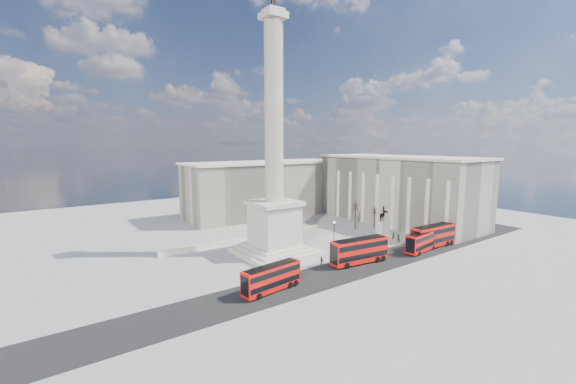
% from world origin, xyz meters
% --- Properties ---
extents(ground, '(180.00, 180.00, 0.00)m').
position_xyz_m(ground, '(0.00, 0.00, 0.00)').
color(ground, '#97958F').
rests_on(ground, ground).
extents(asphalt_road, '(120.00, 9.00, 0.01)m').
position_xyz_m(asphalt_road, '(5.00, -10.00, 0.00)').
color(asphalt_road, black).
rests_on(asphalt_road, ground).
extents(nelsons_column, '(14.00, 14.00, 49.85)m').
position_xyz_m(nelsons_column, '(0.00, 5.00, 12.92)').
color(nelsons_column, beige).
rests_on(nelsons_column, ground).
extents(balustrade_wall, '(40.00, 0.60, 1.10)m').
position_xyz_m(balustrade_wall, '(0.00, 16.00, 0.55)').
color(balustrade_wall, beige).
rests_on(balustrade_wall, ground).
extents(building_east, '(19.00, 46.00, 18.60)m').
position_xyz_m(building_east, '(45.00, 10.00, 9.32)').
color(building_east, '#B2A992').
rests_on(building_east, ground).
extents(building_northeast, '(51.00, 17.00, 16.60)m').
position_xyz_m(building_northeast, '(20.00, 40.00, 8.32)').
color(building_northeast, '#B2A992').
rests_on(building_northeast, ground).
extents(red_bus_a, '(10.13, 3.53, 4.02)m').
position_xyz_m(red_bus_a, '(-10.19, -9.99, 2.11)').
color(red_bus_a, red).
rests_on(red_bus_a, ground).
extents(red_bus_b, '(11.88, 4.02, 4.72)m').
position_xyz_m(red_bus_b, '(9.81, -8.88, 2.48)').
color(red_bus_b, red).
rests_on(red_bus_b, ground).
extents(red_bus_c, '(11.85, 3.26, 4.76)m').
position_xyz_m(red_bus_c, '(30.34, -10.67, 2.50)').
color(red_bus_c, red).
rests_on(red_bus_c, ground).
extents(red_bus_d, '(10.17, 3.44, 4.04)m').
position_xyz_m(red_bus_d, '(25.96, -11.09, 2.12)').
color(red_bus_d, red).
rests_on(red_bus_d, ground).
extents(victorian_lamp, '(0.52, 0.52, 6.10)m').
position_xyz_m(victorian_lamp, '(11.55, 0.06, 3.59)').
color(victorian_lamp, black).
rests_on(victorian_lamp, ground).
extents(equestrian_statue, '(3.56, 2.67, 7.52)m').
position_xyz_m(equestrian_statue, '(28.12, 1.08, 2.58)').
color(equestrian_statue, beige).
rests_on(equestrian_statue, ground).
extents(bare_tree_near, '(1.79, 1.79, 7.81)m').
position_xyz_m(bare_tree_near, '(37.72, -6.70, 6.15)').
color(bare_tree_near, '#332319').
rests_on(bare_tree_near, ground).
extents(bare_tree_mid, '(1.62, 1.62, 6.14)m').
position_xyz_m(bare_tree_mid, '(33.05, 8.08, 4.84)').
color(bare_tree_mid, '#332319').
rests_on(bare_tree_mid, ground).
extents(bare_tree_far, '(1.90, 1.90, 7.74)m').
position_xyz_m(bare_tree_far, '(28.54, 10.49, 6.10)').
color(bare_tree_far, '#332319').
rests_on(bare_tree_far, ground).
extents(pedestrian_walking, '(0.71, 0.52, 1.77)m').
position_xyz_m(pedestrian_walking, '(28.28, -1.93, 0.89)').
color(pedestrian_walking, '#252923').
rests_on(pedestrian_walking, ground).
extents(pedestrian_standing, '(0.88, 0.69, 1.78)m').
position_xyz_m(pedestrian_standing, '(27.64, -3.74, 0.89)').
color(pedestrian_standing, '#252923').
rests_on(pedestrian_standing, ground).
extents(pedestrian_crossing, '(0.49, 1.00, 1.66)m').
position_xyz_m(pedestrian_crossing, '(3.45, -5.49, 0.83)').
color(pedestrian_crossing, '#252923').
rests_on(pedestrian_crossing, ground).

